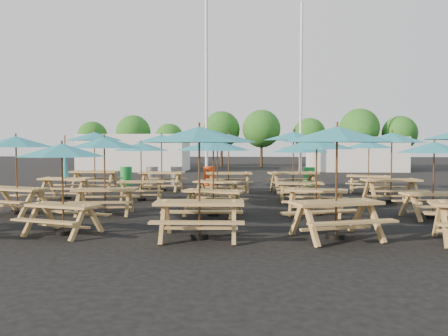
# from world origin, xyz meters

# --- Properties ---
(ground) EXTENTS (120.00, 120.00, 0.00)m
(ground) POSITION_xyz_m (0.00, 0.00, 0.00)
(ground) COLOR black
(ground) RESTS_ON ground
(picnic_unit_1) EXTENTS (2.72, 2.72, 2.26)m
(picnic_unit_1) POSITION_xyz_m (-5.66, -3.21, 1.97)
(picnic_unit_1) COLOR tan
(picnic_unit_1) RESTS_ON ground
(picnic_unit_2) EXTENTS (1.93, 1.71, 2.34)m
(picnic_unit_2) POSITION_xyz_m (-5.72, 0.18, 0.96)
(picnic_unit_2) COLOR tan
(picnic_unit_2) RESTS_ON ground
(picnic_unit_3) EXTENTS (2.53, 2.53, 2.57)m
(picnic_unit_3) POSITION_xyz_m (-5.74, 3.22, 2.24)
(picnic_unit_3) COLOR tan
(picnic_unit_3) RESTS_ON ground
(picnic_unit_4) EXTENTS (2.43, 2.43, 2.03)m
(picnic_unit_4) POSITION_xyz_m (-3.08, -5.96, 1.77)
(picnic_unit_4) COLOR tan
(picnic_unit_4) RESTS_ON ground
(picnic_unit_5) EXTENTS (2.42, 2.42, 2.23)m
(picnic_unit_5) POSITION_xyz_m (-3.09, -3.19, 1.94)
(picnic_unit_5) COLOR tan
(picnic_unit_5) RESTS_ON ground
(picnic_unit_6) EXTENTS (2.28, 2.28, 2.10)m
(picnic_unit_6) POSITION_xyz_m (-2.87, 0.03, 1.83)
(picnic_unit_6) COLOR tan
(picnic_unit_6) RESTS_ON ground
(picnic_unit_7) EXTENTS (2.54, 2.54, 2.45)m
(picnic_unit_7) POSITION_xyz_m (-2.83, 3.37, 2.14)
(picnic_unit_7) COLOR tan
(picnic_unit_7) RESTS_ON ground
(picnic_unit_8) EXTENTS (2.41, 2.41, 2.39)m
(picnic_unit_8) POSITION_xyz_m (-0.01, -6.19, 2.09)
(picnic_unit_8) COLOR tan
(picnic_unit_8) RESTS_ON ground
(picnic_unit_9) EXTENTS (2.51, 2.51, 2.16)m
(picnic_unit_9) POSITION_xyz_m (0.01, -3.16, 1.88)
(picnic_unit_9) COLOR tan
(picnic_unit_9) RESTS_ON ground
(picnic_unit_10) EXTENTS (2.52, 2.52, 2.10)m
(picnic_unit_10) POSITION_xyz_m (-0.14, 0.12, 1.83)
(picnic_unit_10) COLOR tan
(picnic_unit_10) RESTS_ON ground
(picnic_unit_11) EXTENTS (2.65, 2.65, 2.47)m
(picnic_unit_11) POSITION_xyz_m (0.09, 3.13, 2.15)
(picnic_unit_11) COLOR tan
(picnic_unit_11) RESTS_ON ground
(picnic_unit_12) EXTENTS (2.94, 2.94, 2.40)m
(picnic_unit_12) POSITION_xyz_m (2.86, -6.01, 2.09)
(picnic_unit_12) COLOR tan
(picnic_unit_12) RESTS_ON ground
(picnic_unit_13) EXTENTS (2.57, 2.57, 2.20)m
(picnic_unit_13) POSITION_xyz_m (2.90, -2.87, 1.92)
(picnic_unit_13) COLOR tan
(picnic_unit_13) RESTS_ON ground
(picnic_unit_14) EXTENTS (2.01, 2.01, 2.04)m
(picnic_unit_14) POSITION_xyz_m (2.74, -0.05, 1.78)
(picnic_unit_14) COLOR tan
(picnic_unit_14) RESTS_ON ground
(picnic_unit_15) EXTENTS (2.90, 2.90, 2.57)m
(picnic_unit_15) POSITION_xyz_m (2.79, 2.97, 2.24)
(picnic_unit_15) COLOR tan
(picnic_unit_15) RESTS_ON ground
(picnic_unit_17) EXTENTS (2.30, 2.30, 2.09)m
(picnic_unit_17) POSITION_xyz_m (5.97, -3.24, 1.82)
(picnic_unit_17) COLOR tan
(picnic_unit_17) RESTS_ON ground
(picnic_unit_18) EXTENTS (2.54, 2.54, 2.43)m
(picnic_unit_18) POSITION_xyz_m (5.87, 0.03, 2.12)
(picnic_unit_18) COLOR tan
(picnic_unit_18) RESTS_ON ground
(picnic_unit_19) EXTENTS (2.62, 2.62, 2.18)m
(picnic_unit_19) POSITION_xyz_m (5.89, 3.07, 1.90)
(picnic_unit_19) COLOR tan
(picnic_unit_19) RESTS_ON ground
(waste_bin_0) EXTENTS (0.57, 0.57, 0.92)m
(waste_bin_0) POSITION_xyz_m (-5.13, 5.85, 0.46)
(waste_bin_0) COLOR #188737
(waste_bin_0) RESTS_ON ground
(waste_bin_1) EXTENTS (0.57, 0.57, 0.92)m
(waste_bin_1) POSITION_xyz_m (-3.86, 5.98, 0.46)
(waste_bin_1) COLOR gray
(waste_bin_1) RESTS_ON ground
(waste_bin_2) EXTENTS (0.57, 0.57, 0.92)m
(waste_bin_2) POSITION_xyz_m (-2.66, 6.04, 0.46)
(waste_bin_2) COLOR gray
(waste_bin_2) RESTS_ON ground
(waste_bin_3) EXTENTS (0.57, 0.57, 0.92)m
(waste_bin_3) POSITION_xyz_m (-1.05, 6.26, 0.46)
(waste_bin_3) COLOR red
(waste_bin_3) RESTS_ON ground
(waste_bin_4) EXTENTS (0.57, 0.57, 0.92)m
(waste_bin_4) POSITION_xyz_m (3.82, 5.93, 0.46)
(waste_bin_4) COLOR #188737
(waste_bin_4) RESTS_ON ground
(mast_0) EXTENTS (0.20, 0.20, 12.00)m
(mast_0) POSITION_xyz_m (-2.00, 14.00, 6.00)
(mast_0) COLOR silver
(mast_0) RESTS_ON ground
(mast_1) EXTENTS (0.20, 0.20, 12.00)m
(mast_1) POSITION_xyz_m (4.50, 16.00, 6.00)
(mast_1) COLOR silver
(mast_1) RESTS_ON ground
(event_tent_0) EXTENTS (8.00, 4.00, 2.80)m
(event_tent_0) POSITION_xyz_m (-8.00, 18.00, 1.40)
(event_tent_0) COLOR silver
(event_tent_0) RESTS_ON ground
(event_tent_1) EXTENTS (7.00, 4.00, 2.60)m
(event_tent_1) POSITION_xyz_m (9.00, 19.00, 1.30)
(event_tent_1) COLOR silver
(event_tent_1) RESTS_ON ground
(tree_0) EXTENTS (2.80, 2.80, 4.24)m
(tree_0) POSITION_xyz_m (-14.07, 25.25, 2.83)
(tree_0) COLOR #382314
(tree_0) RESTS_ON ground
(tree_1) EXTENTS (3.11, 3.11, 4.72)m
(tree_1) POSITION_xyz_m (-9.74, 23.90, 3.15)
(tree_1) COLOR #382314
(tree_1) RESTS_ON ground
(tree_2) EXTENTS (2.59, 2.59, 3.93)m
(tree_2) POSITION_xyz_m (-6.39, 23.65, 2.62)
(tree_2) COLOR #382314
(tree_2) RESTS_ON ground
(tree_3) EXTENTS (3.36, 3.36, 5.09)m
(tree_3) POSITION_xyz_m (-1.75, 24.72, 3.41)
(tree_3) COLOR #382314
(tree_3) RESTS_ON ground
(tree_4) EXTENTS (3.41, 3.41, 5.17)m
(tree_4) POSITION_xyz_m (1.90, 24.26, 3.46)
(tree_4) COLOR #382314
(tree_4) RESTS_ON ground
(tree_5) EXTENTS (2.94, 2.94, 4.45)m
(tree_5) POSITION_xyz_m (6.22, 24.67, 2.97)
(tree_5) COLOR #382314
(tree_5) RESTS_ON ground
(tree_6) EXTENTS (3.38, 3.38, 5.13)m
(tree_6) POSITION_xyz_m (10.23, 22.90, 3.43)
(tree_6) COLOR #382314
(tree_6) RESTS_ON ground
(tree_7) EXTENTS (2.95, 2.95, 4.48)m
(tree_7) POSITION_xyz_m (13.63, 22.92, 2.99)
(tree_7) COLOR #382314
(tree_7) RESTS_ON ground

